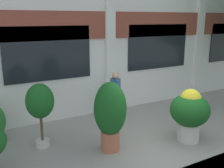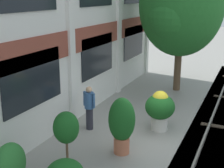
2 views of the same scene
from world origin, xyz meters
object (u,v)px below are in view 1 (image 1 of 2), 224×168
at_px(potted_plant_fluted_column, 110,113).
at_px(resident_by_doorway, 115,95).
at_px(potted_plant_tall_urn, 40,103).
at_px(potted_plant_ribbed_drum, 190,111).

bearing_deg(potted_plant_fluted_column, resident_by_doorway, 56.74).
height_order(potted_plant_tall_urn, resident_by_doorway, potted_plant_tall_urn).
xyz_separation_m(potted_plant_fluted_column, potted_plant_ribbed_drum, (2.16, -0.58, -0.16)).
xyz_separation_m(potted_plant_ribbed_drum, resident_by_doorway, (-1.00, 2.34, 0.02)).
xyz_separation_m(potted_plant_tall_urn, potted_plant_fluted_column, (1.49, -1.03, -0.19)).
relative_size(potted_plant_fluted_column, potted_plant_ribbed_drum, 1.22).
bearing_deg(potted_plant_tall_urn, potted_plant_ribbed_drum, -23.84).
bearing_deg(potted_plant_ribbed_drum, potted_plant_tall_urn, 156.16).
bearing_deg(potted_plant_fluted_column, potted_plant_tall_urn, 145.25).
distance_m(potted_plant_fluted_column, resident_by_doorway, 2.12).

